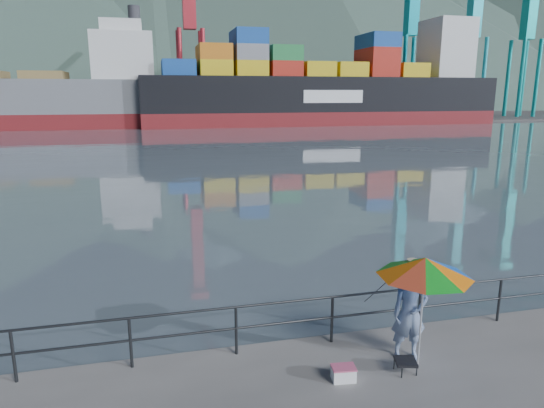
{
  "coord_description": "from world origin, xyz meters",
  "views": [
    {
      "loc": [
        -2.39,
        -6.93,
        5.06
      ],
      "look_at": [
        0.78,
        6.0,
        2.0
      ],
      "focal_mm": 32.0,
      "sensor_mm": 36.0,
      "label": 1
    }
  ],
  "objects_px": {
    "beach_umbrella": "(425,267)",
    "container_ship": "(332,88)",
    "bulk_carrier": "(17,100)",
    "fisherman": "(409,313)",
    "cooler_bag": "(343,374)"
  },
  "relations": [
    {
      "from": "beach_umbrella",
      "to": "fisherman",
      "type": "bearing_deg",
      "value": 109.49
    },
    {
      "from": "beach_umbrella",
      "to": "container_ship",
      "type": "xyz_separation_m",
      "value": [
        25.43,
        72.25,
        3.88
      ]
    },
    {
      "from": "beach_umbrella",
      "to": "container_ship",
      "type": "bearing_deg",
      "value": 70.61
    },
    {
      "from": "beach_umbrella",
      "to": "cooler_bag",
      "type": "xyz_separation_m",
      "value": [
        -1.59,
        -0.17,
        -1.84
      ]
    },
    {
      "from": "fisherman",
      "to": "cooler_bag",
      "type": "distance_m",
      "value": 1.76
    },
    {
      "from": "cooler_bag",
      "to": "fisherman",
      "type": "bearing_deg",
      "value": 22.8
    },
    {
      "from": "cooler_bag",
      "to": "bulk_carrier",
      "type": "xyz_separation_m",
      "value": [
        -22.54,
        73.94,
        3.95
      ]
    },
    {
      "from": "fisherman",
      "to": "bulk_carrier",
      "type": "bearing_deg",
      "value": 118.08
    },
    {
      "from": "fisherman",
      "to": "bulk_carrier",
      "type": "distance_m",
      "value": 77.41
    },
    {
      "from": "cooler_bag",
      "to": "bulk_carrier",
      "type": "height_order",
      "value": "bulk_carrier"
    },
    {
      "from": "bulk_carrier",
      "to": "fisherman",
      "type": "bearing_deg",
      "value": -71.89
    },
    {
      "from": "beach_umbrella",
      "to": "bulk_carrier",
      "type": "relative_size",
      "value": 0.04
    },
    {
      "from": "beach_umbrella",
      "to": "container_ship",
      "type": "distance_m",
      "value": 76.69
    },
    {
      "from": "beach_umbrella",
      "to": "bulk_carrier",
      "type": "height_order",
      "value": "bulk_carrier"
    },
    {
      "from": "fisherman",
      "to": "cooler_bag",
      "type": "relative_size",
      "value": 4.55
    }
  ]
}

